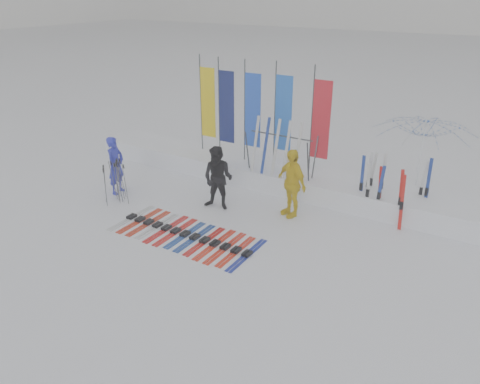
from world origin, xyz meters
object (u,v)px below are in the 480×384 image
Objects in this scene: tent_canopy at (419,160)px; person_black at (218,178)px; person_blue at (116,165)px; ski_row at (185,234)px; ski_rack at (281,149)px; person_yellow at (291,183)px.

person_black is at bearing -143.93° from tent_canopy.
ski_row is (3.40, -1.08, -0.85)m from person_blue.
ski_rack reaches higher than ski_row.
person_blue is 0.86× the size of ski_rack.
tent_canopy is 3.95m from ski_rack.
tent_canopy is at bearing 26.58° from person_black.
person_black is 2.21m from ski_rack.
tent_canopy is at bearing 21.04° from ski_rack.
ski_rack is (0.76, 3.73, 1.35)m from ski_row.
ski_rack reaches higher than person_black.
person_blue is 8.84m from tent_canopy.
tent_canopy reaches higher than person_yellow.
person_yellow reaches higher than person_black.
person_blue is 0.62× the size of tent_canopy.
person_blue is 5.33m from person_yellow.
person_black reaches higher than ski_row.
person_blue is at bearing -147.53° from ski_rack.
person_blue is 4.96m from ski_rack.
person_black is 2.04m from person_yellow.
person_blue is at bearing -177.25° from person_black.
ski_rack is (0.94, 1.95, 0.47)m from person_black.
tent_canopy reaches higher than person_black.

